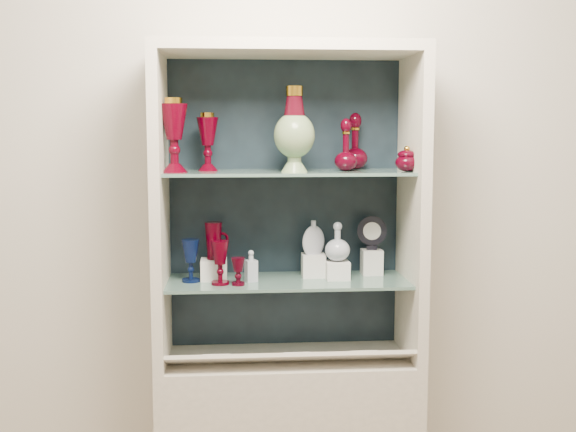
{
  "coord_description": "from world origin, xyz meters",
  "views": [
    {
      "loc": [
        -0.21,
        -1.18,
        1.62
      ],
      "look_at": [
        0.0,
        1.53,
        1.3
      ],
      "focal_mm": 45.0,
      "sensor_mm": 36.0,
      "label": 1
    }
  ],
  "objects": [
    {
      "name": "shelf_upper",
      "position": [
        0.0,
        1.55,
        1.46
      ],
      "size": [
        0.92,
        0.34,
        0.01
      ],
      "primitive_type": "cube",
      "color": "slate",
      "rests_on": "cabinet_side_left"
    },
    {
      "name": "enamel_urn",
      "position": [
        0.02,
        1.49,
        1.63
      ],
      "size": [
        0.19,
        0.19,
        0.31
      ],
      "primitive_type": null,
      "rotation": [
        0.0,
        0.0,
        -0.26
      ],
      "color": "#09471C",
      "rests_on": "shelf_upper"
    },
    {
      "name": "flat_flask",
      "position": [
        0.11,
        1.6,
        1.21
      ],
      "size": [
        0.11,
        0.08,
        0.14
      ],
      "primitive_type": null,
      "rotation": [
        0.0,
        0.0,
        0.42
      ],
      "color": "silver",
      "rests_on": "riser_flat_flask"
    },
    {
      "name": "shelf_lower",
      "position": [
        0.0,
        1.55,
        1.04
      ],
      "size": [
        0.92,
        0.34,
        0.01
      ],
      "primitive_type": "cube",
      "color": "slate",
      "rests_on": "cabinet_side_left"
    },
    {
      "name": "riser_flat_flask",
      "position": [
        0.11,
        1.6,
        1.09
      ],
      "size": [
        0.09,
        0.09,
        0.09
      ],
      "primitive_type": "cube",
      "color": "silver",
      "rests_on": "shelf_lower"
    },
    {
      "name": "riser_cameo_medallion",
      "position": [
        0.34,
        1.63,
        1.1
      ],
      "size": [
        0.08,
        0.08,
        0.1
      ],
      "primitive_type": "cube",
      "color": "silver",
      "rests_on": "shelf_lower"
    },
    {
      "name": "label_card_0",
      "position": [
        0.02,
        1.42,
        0.8
      ],
      "size": [
        0.1,
        0.06,
        0.03
      ],
      "primitive_type": "cube",
      "rotation": [
        -0.44,
        0.0,
        0.0
      ],
      "color": "white",
      "rests_on": "label_ledge"
    },
    {
      "name": "cabinet_side_right",
      "position": [
        0.48,
        1.53,
        1.32
      ],
      "size": [
        0.04,
        0.4,
        1.15
      ],
      "primitive_type": "cube",
      "color": "beige",
      "rests_on": "cabinet_base"
    },
    {
      "name": "clear_square_bottle",
      "position": [
        -0.14,
        1.53,
        1.11
      ],
      "size": [
        0.05,
        0.05,
        0.12
      ],
      "primitive_type": null,
      "rotation": [
        0.0,
        0.0,
        0.31
      ],
      "color": "#A4AEBD",
      "rests_on": "shelf_lower"
    },
    {
      "name": "clear_round_decanter",
      "position": [
        0.19,
        1.55,
        1.19
      ],
      "size": [
        0.12,
        0.12,
        0.15
      ],
      "primitive_type": null,
      "rotation": [
        0.0,
        0.0,
        0.32
      ],
      "color": "#A4AEBD",
      "rests_on": "riser_clear_round_decanter"
    },
    {
      "name": "lidded_bowl",
      "position": [
        0.44,
        1.47,
        1.52
      ],
      "size": [
        0.11,
        0.11,
        0.1
      ],
      "primitive_type": null,
      "rotation": [
        0.0,
        0.0,
        0.31
      ],
      "color": "#430110",
      "rests_on": "shelf_upper"
    },
    {
      "name": "cobalt_goblet",
      "position": [
        -0.37,
        1.54,
        1.13
      ],
      "size": [
        0.07,
        0.07,
        0.16
      ],
      "primitive_type": null,
      "rotation": [
        0.0,
        0.0,
        -0.09
      ],
      "color": "#0A143B",
      "rests_on": "shelf_lower"
    },
    {
      "name": "label_ledge",
      "position": [
        0.0,
        1.42,
        0.78
      ],
      "size": [
        0.92,
        0.17,
        0.09
      ],
      "primitive_type": "cube",
      "rotation": [
        -0.44,
        0.0,
        0.0
      ],
      "color": "beige",
      "rests_on": "cabinet_base"
    },
    {
      "name": "ruby_pitcher",
      "position": [
        -0.28,
        1.57,
        1.2
      ],
      "size": [
        0.12,
        0.09,
        0.14
      ],
      "primitive_type": null,
      "rotation": [
        0.0,
        0.0,
        0.22
      ],
      "color": "#4D000F",
      "rests_on": "riser_ruby_pitcher"
    },
    {
      "name": "cabinet_back_panel",
      "position": [
        0.0,
        1.72,
        1.32
      ],
      "size": [
        0.98,
        0.02,
        1.15
      ],
      "primitive_type": "cube",
      "color": "black",
      "rests_on": "cabinet_base"
    },
    {
      "name": "cameo_medallion",
      "position": [
        0.34,
        1.63,
        1.22
      ],
      "size": [
        0.12,
        0.06,
        0.14
      ],
      "primitive_type": null,
      "rotation": [
        0.0,
        0.0,
        -0.18
      ],
      "color": "black",
      "rests_on": "riser_cameo_medallion"
    },
    {
      "name": "label_card_2",
      "position": [
        -0.27,
        1.42,
        0.8
      ],
      "size": [
        0.1,
        0.06,
        0.03
      ],
      "primitive_type": "cube",
      "rotation": [
        -0.44,
        0.0,
        0.0
      ],
      "color": "white",
      "rests_on": "label_ledge"
    },
    {
      "name": "ruby_decanter_a",
      "position": [
        0.22,
        1.53,
        1.58
      ],
      "size": [
        0.1,
        0.1,
        0.22
      ],
      "primitive_type": null,
      "rotation": [
        0.0,
        0.0,
        -0.16
      ],
      "color": "#430110",
      "rests_on": "shelf_upper"
    },
    {
      "name": "pedestal_lamp_right",
      "position": [
        -0.3,
        1.59,
        1.58
      ],
      "size": [
        0.1,
        0.1,
        0.22
      ],
      "primitive_type": null,
      "rotation": [
        0.0,
        0.0,
        0.2
      ],
      "color": "#4D000F",
      "rests_on": "shelf_upper"
    },
    {
      "name": "wall_back",
      "position": [
        0.0,
        1.75,
        1.4
      ],
      "size": [
        3.5,
        0.02,
        2.8
      ],
      "primitive_type": "cube",
      "color": "beige",
      "rests_on": "ground"
    },
    {
      "name": "riser_ruby_pitcher",
      "position": [
        -0.28,
        1.57,
        1.09
      ],
      "size": [
        0.1,
        0.1,
        0.08
      ],
      "primitive_type": "cube",
      "color": "silver",
      "rests_on": "shelf_lower"
    },
    {
      "name": "ruby_decanter_b",
      "position": [
        0.27,
        1.65,
        1.59
      ],
      "size": [
        0.13,
        0.13,
        0.23
      ],
      "primitive_type": null,
      "rotation": [
        0.0,
        0.0,
        -0.33
      ],
      "color": "#430110",
      "rests_on": "shelf_upper"
    },
    {
      "name": "cabinet_side_left",
      "position": [
        -0.48,
        1.53,
        1.32
      ],
      "size": [
        0.04,
        0.4,
        1.15
      ],
      "primitive_type": "cube",
      "color": "beige",
      "rests_on": "cabinet_base"
    },
    {
      "name": "cabinet_top_cap",
      "position": [
        0.0,
        1.53,
        1.92
      ],
      "size": [
        1.0,
        0.4,
        0.04
      ],
      "primitive_type": "cube",
      "color": "beige",
      "rests_on": "cabinet_side_left"
    },
    {
      "name": "ruby_goblet_tall",
      "position": [
        -0.26,
        1.48,
        1.13
      ],
      "size": [
        0.09,
        0.09,
        0.16
      ],
      "primitive_type": null,
      "rotation": [
        0.0,
        0.0,
        -0.41
      ],
      "color": "#4D000F",
      "rests_on": "shelf_lower"
    },
    {
      "name": "pedestal_lamp_left",
      "position": [
        -0.42,
        1.49,
        1.61
      ],
      "size": [
        0.13,
        0.13,
        0.27
      ],
      "primitive_type": null,
      "rotation": [
        0.0,
        0.0,
        0.38
      ],
      "color": "#4D000F",
      "rests_on": "shelf_upper"
    },
    {
      "name": "riser_clear_round_decanter",
      "position": [
        0.19,
        1.55,
        1.08
      ],
      "size": [
        0.09,
        0.09,
        0.07
      ],
      "primitive_type": "cube",
      "color": "silver",
      "rests_on": "shelf_lower"
    },
    {
      "name": "ruby_goblet_small",
      "position": [
        -0.19,
        1.46,
        1.1
      ],
      "size": [
        0.06,
        0.06,
        0.1
      ],
      "primitive_type": null,
      "rotation": [
        0.0,
        0.0,
        0.07
      ],
      "color": "#430110",
      "rests_on": "shelf_lower"
    },
    {
      "name": "label_card_1",
      "position": [
        0.27,
        1.42,
        0.8
      ],
      "size": [
        0.1,
        0.06,
        0.03
      ],
      "primitive_type": "cube",
      "rotation": [
        -0.44,
        0.0,
        0.0
      ],
      "color": "white",
      "rests_on": "label_ledge"
    }
  ]
}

